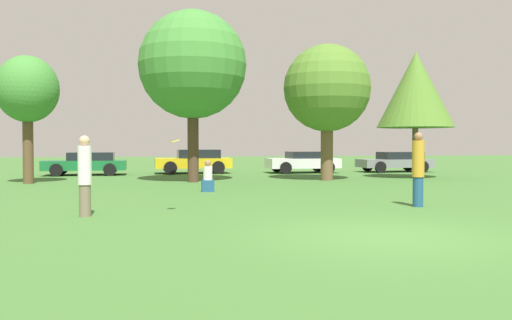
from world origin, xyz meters
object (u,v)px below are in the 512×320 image
at_px(tree_3, 416,90).
at_px(parked_car_grey, 396,161).
at_px(tree_0, 27,91).
at_px(tree_1, 193,65).
at_px(parked_car_yellow, 194,161).
at_px(tree_2, 327,89).
at_px(parked_car_white, 304,161).
at_px(person_thrower, 85,175).
at_px(bystander_sitting, 208,179).
at_px(person_catcher, 418,169).
at_px(parked_car_green, 87,163).
at_px(frisbee, 175,141).

xyz_separation_m(tree_3, parked_car_grey, (1.51, 5.20, -3.53)).
height_order(tree_0, tree_1, tree_1).
relative_size(parked_car_yellow, parked_car_grey, 0.98).
bearing_deg(tree_2, parked_car_white, 84.11).
bearing_deg(parked_car_white, person_thrower, 58.03).
bearing_deg(bystander_sitting, person_catcher, -47.22).
bearing_deg(parked_car_green, tree_0, 73.12).
relative_size(tree_3, parked_car_grey, 1.41).
height_order(tree_0, parked_car_green, tree_0).
bearing_deg(tree_3, parked_car_grey, 73.84).
distance_m(person_thrower, frisbee, 2.09).
relative_size(person_thrower, parked_car_yellow, 0.43).
height_order(tree_2, parked_car_yellow, tree_2).
distance_m(tree_2, parked_car_white, 6.97).
height_order(person_thrower, parked_car_white, person_thrower).
xyz_separation_m(person_thrower, tree_1, (2.99, 10.24, 3.96)).
height_order(tree_1, parked_car_grey, tree_1).
distance_m(person_catcher, tree_3, 12.42).
distance_m(person_thrower, parked_car_green, 16.30).
bearing_deg(parked_car_green, person_catcher, 120.84).
height_order(tree_0, tree_3, tree_3).
relative_size(person_thrower, tree_2, 0.30).
bearing_deg(tree_1, parked_car_yellow, 85.89).
bearing_deg(parked_car_green, tree_3, 160.12).
distance_m(person_catcher, bystander_sitting, 7.17).
bearing_deg(tree_3, parked_car_yellow, 150.04).
distance_m(tree_0, parked_car_grey, 19.69).
height_order(parked_car_yellow, parked_car_grey, parked_car_yellow).
height_order(person_catcher, parked_car_green, person_catcher).
relative_size(bystander_sitting, tree_1, 0.15).
relative_size(tree_0, parked_car_grey, 1.22).
height_order(person_thrower, frisbee, person_thrower).
bearing_deg(tree_2, parked_car_green, 151.51).
relative_size(person_thrower, tree_3, 0.30).
height_order(bystander_sitting, parked_car_green, parked_car_green).
bearing_deg(parked_car_white, bystander_sitting, 57.73).
bearing_deg(person_catcher, parked_car_white, -97.82).
relative_size(frisbee, tree_2, 0.04).
relative_size(tree_0, parked_car_green, 1.24).
bearing_deg(parked_car_grey, tree_2, 42.93).
xyz_separation_m(tree_3, parked_car_yellow, (-9.98, 5.75, -3.45)).
relative_size(bystander_sitting, parked_car_yellow, 0.26).
relative_size(person_catcher, frisbee, 8.27).
relative_size(frisbee, tree_1, 0.03).
distance_m(person_catcher, tree_2, 10.34).
bearing_deg(tree_3, bystander_sitting, -151.90).
height_order(person_catcher, tree_0, tree_0).
bearing_deg(tree_3, tree_1, -175.24).
xyz_separation_m(parked_car_yellow, parked_car_grey, (11.49, -0.55, -0.07)).
distance_m(parked_car_yellow, parked_car_white, 6.02).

